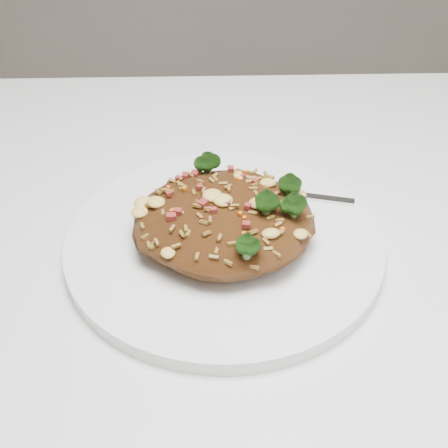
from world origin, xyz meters
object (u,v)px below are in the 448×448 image
Objects in this scene: plate at (224,243)px; fork at (278,193)px; fried_rice at (226,213)px; dining_table at (298,354)px.

plate is 1.76× the size of fork.
dining_table is at bearing -36.10° from fried_rice.
fried_rice is at bearing -116.53° from fork.
plate is 1.78× the size of fried_rice.
fork is (0.05, 0.06, 0.01)m from plate.
fried_rice is 0.99× the size of fork.
dining_table is at bearing -69.53° from fork.
fried_rice reaches higher than dining_table.
fried_rice is at bearing -0.49° from plate.
fork is (0.05, 0.06, -0.02)m from fried_rice.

